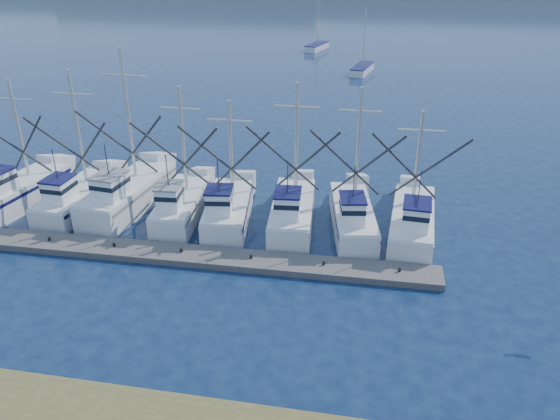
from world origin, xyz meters
name	(u,v)px	position (x,y,z in m)	size (l,w,h in m)	color
ground	(275,346)	(0.00, 0.00, 0.00)	(500.00, 500.00, 0.00)	#0C1938
floating_dock	(182,255)	(-6.55, 6.39, 0.19)	(28.57, 1.90, 0.38)	#5C5852
trawler_fleet	(203,205)	(-6.75, 11.15, 1.00)	(29.00, 8.63, 10.23)	silver
sailboat_near	(362,69)	(1.24, 56.32, 0.49)	(3.01, 6.63, 8.10)	silver
sailboat_far	(317,47)	(-6.78, 72.33, 0.49)	(3.39, 6.55, 8.10)	silver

